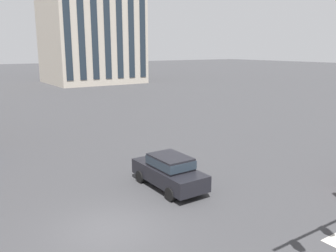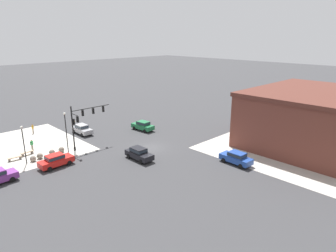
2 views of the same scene
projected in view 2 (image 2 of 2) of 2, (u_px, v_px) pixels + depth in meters
The scene contains 21 objects.
ground_plane at pixel (152, 148), 45.96m from camera, with size 320.00×320.00×0.00m, color #38383A.
sidewalk_corner_slab at pixel (9, 150), 45.14m from camera, with size 20.00×19.00×0.02m, color #B7B2A8.
sidewalk_far_corner at pixel (336, 148), 45.70m from camera, with size 32.00×32.00×0.02m, color #B7B2A8.
traffic_signal_main at pixel (82, 120), 44.43m from camera, with size 6.58×2.09×6.80m.
bollard_sphere_curb_a at pixel (61, 150), 44.05m from camera, with size 0.83×0.83×0.83m, color gray.
bollard_sphere_curb_b at pixel (52, 152), 43.06m from camera, with size 0.83×0.83×0.83m, color gray.
bollard_sphere_curb_c at pixel (40, 156), 41.73m from camera, with size 0.83×0.83×0.83m, color gray.
bollard_sphere_curb_d at pixel (33, 159), 40.81m from camera, with size 0.83×0.83×0.83m, color gray.
bench_near_signal at pixel (27, 153), 43.06m from camera, with size 1.85×0.71×0.49m.
bench_mid_block at pixel (15, 158), 41.23m from camera, with size 1.84×0.65×0.49m.
pedestrian_at_curb at pixel (32, 144), 44.77m from camera, with size 0.53×0.29×1.65m.
pedestrian_walking_east at pixel (33, 128), 52.43m from camera, with size 0.43×0.40×1.71m.
street_lamp_corner_near at pixel (66, 128), 43.23m from camera, with size 0.36×0.36×6.04m.
street_lamp_mid_sidewalk at pixel (23, 140), 39.36m from camera, with size 0.36×0.36×5.29m.
car_main_northbound_near at pixel (143, 125), 54.19m from camera, with size 2.16×4.53×1.68m.
car_main_northbound_far at pixel (82, 129), 52.18m from camera, with size 1.91×4.41×1.68m.
car_main_southbound_near at pixel (236, 157), 39.92m from camera, with size 1.99×4.45×1.68m.
car_main_southbound_far at pixel (139, 153), 41.37m from camera, with size 1.91×4.41×1.68m.
car_cross_eastbound at pixel (56, 160), 39.10m from camera, with size 4.46×2.00×1.68m.
car_cross_westbound at pixel (263, 114), 61.69m from camera, with size 4.46×2.01×1.68m.
storefront_block_near_corner at pixel (316, 118), 46.34m from camera, with size 21.25×17.78×8.53m.
Camera 2 is at (28.32, 32.45, 16.56)m, focal length 31.88 mm.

